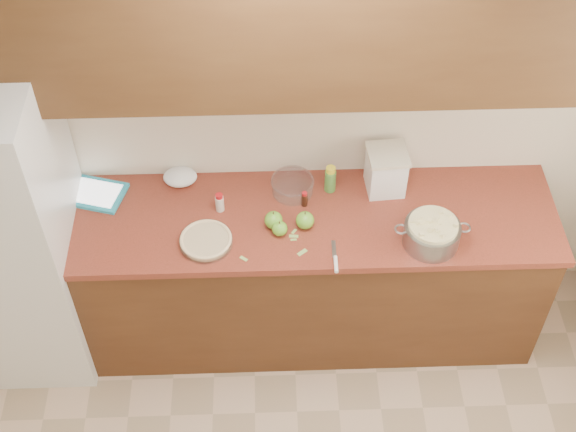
{
  "coord_description": "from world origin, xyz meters",
  "views": [
    {
      "loc": [
        -0.12,
        -1.19,
        3.87
      ],
      "look_at": [
        -0.03,
        1.43,
        0.98
      ],
      "focal_mm": 50.0,
      "sensor_mm": 36.0,
      "label": 1
    }
  ],
  "objects_px": {
    "colander": "(432,233)",
    "tablet": "(96,194)",
    "pie": "(206,241)",
    "flour_canister": "(386,170)"
  },
  "relations": [
    {
      "from": "pie",
      "to": "tablet",
      "type": "height_order",
      "value": "pie"
    },
    {
      "from": "pie",
      "to": "tablet",
      "type": "xyz_separation_m",
      "value": [
        -0.57,
        0.34,
        -0.01
      ]
    },
    {
      "from": "tablet",
      "to": "pie",
      "type": "bearing_deg",
      "value": -14.84
    },
    {
      "from": "colander",
      "to": "flour_canister",
      "type": "relative_size",
      "value": 1.5
    },
    {
      "from": "pie",
      "to": "colander",
      "type": "distance_m",
      "value": 1.08
    },
    {
      "from": "colander",
      "to": "tablet",
      "type": "distance_m",
      "value": 1.69
    },
    {
      "from": "flour_canister",
      "to": "tablet",
      "type": "distance_m",
      "value": 1.47
    },
    {
      "from": "pie",
      "to": "tablet",
      "type": "distance_m",
      "value": 0.67
    },
    {
      "from": "pie",
      "to": "flour_canister",
      "type": "height_order",
      "value": "flour_canister"
    },
    {
      "from": "flour_canister",
      "to": "colander",
      "type": "bearing_deg",
      "value": -64.39
    }
  ]
}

